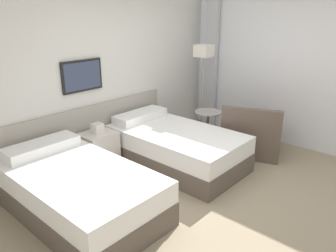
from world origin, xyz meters
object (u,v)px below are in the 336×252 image
Objects in this scene: side_table at (208,122)px; floor_lamp at (204,59)px; nightstand at (99,150)px; bed_near_door at (78,190)px; bed_near_window at (175,147)px; armchair at (252,137)px.

floor_lamp is at bearing 47.61° from side_table.
floor_lamp is (2.10, -0.30, 1.12)m from nightstand.
bed_near_door is 1.00× the size of bed_near_window.
floor_lamp is at bearing 8.44° from bed_near_door.
bed_near_door is at bearing -171.56° from floor_lamp.
floor_lamp is 2.72× the size of side_table.
floor_lamp reaches higher than nightstand.
bed_near_door is at bearing 55.92° from armchair.
bed_near_door is 1.69m from bed_near_window.
side_table is at bearing 1.28° from bed_near_door.
bed_near_window is 0.92m from side_table.
side_table is at bearing -132.39° from floor_lamp.
armchair is (1.98, -1.39, -0.01)m from nightstand.
floor_lamp is 1.48× the size of armchair.
bed_near_door is 3.18m from floor_lamp.
bed_near_door is 1.12m from nightstand.
nightstand is at bearing 41.03° from bed_near_door.
armchair is (-0.12, -1.09, -1.13)m from floor_lamp.
bed_near_door is at bearing 180.00° from bed_near_window.
armchair is at bearing -34.95° from nightstand.
bed_near_door is 1.21× the size of floor_lamp.
bed_near_window is at bearing -41.03° from nightstand.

